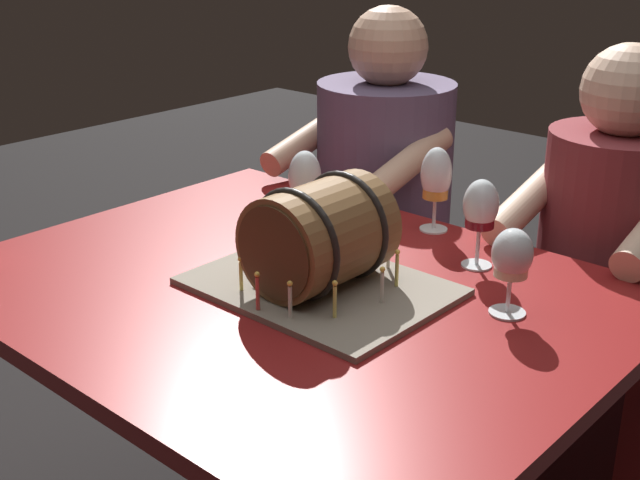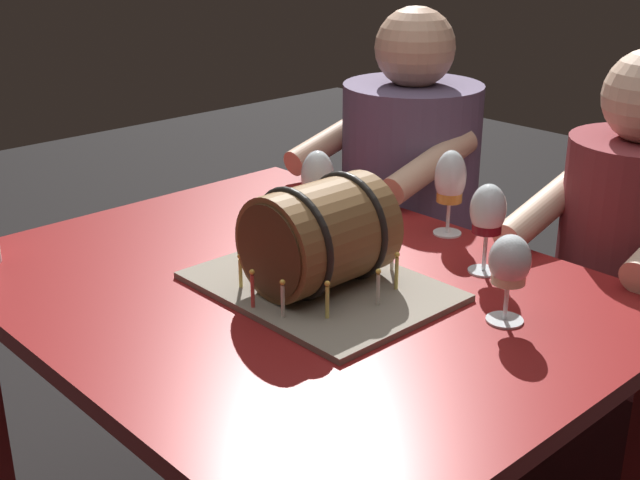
% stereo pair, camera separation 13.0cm
% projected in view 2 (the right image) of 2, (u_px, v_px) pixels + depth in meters
% --- Properties ---
extents(dining_table, '(1.24, 0.97, 0.74)m').
position_uv_depth(dining_table, '(292.00, 334.00, 1.65)').
color(dining_table, maroon).
rests_on(dining_table, ground).
extents(barrel_cake, '(0.46, 0.35, 0.22)m').
position_uv_depth(barrel_cake, '(320.00, 243.00, 1.55)').
color(barrel_cake, gray).
rests_on(barrel_cake, dining_table).
extents(wine_glass_red, '(0.07, 0.07, 0.18)m').
position_uv_depth(wine_glass_red, '(488.00, 214.00, 1.62)').
color(wine_glass_red, white).
rests_on(wine_glass_red, dining_table).
extents(wine_glass_white, '(0.07, 0.07, 0.16)m').
position_uv_depth(wine_glass_white, '(509.00, 265.00, 1.42)').
color(wine_glass_white, white).
rests_on(wine_glass_white, dining_table).
extents(wine_glass_rose, '(0.07, 0.07, 0.19)m').
position_uv_depth(wine_glass_rose, '(318.00, 180.00, 1.83)').
color(wine_glass_rose, white).
rests_on(wine_glass_rose, dining_table).
extents(wine_glass_amber, '(0.07, 0.07, 0.19)m').
position_uv_depth(wine_glass_amber, '(450.00, 181.00, 1.81)').
color(wine_glass_amber, white).
rests_on(wine_glass_amber, dining_table).
extents(person_seated_left, '(0.42, 0.49, 1.19)m').
position_uv_depth(person_seated_left, '(407.00, 234.00, 2.34)').
color(person_seated_left, '#372D40').
rests_on(person_seated_left, ground).
extents(person_seated_right, '(0.36, 0.46, 1.16)m').
position_uv_depth(person_seated_right, '(617.00, 327.00, 1.92)').
color(person_seated_right, '#4C1B1E').
rests_on(person_seated_right, ground).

